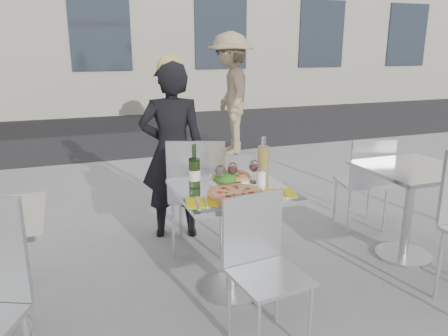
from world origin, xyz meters
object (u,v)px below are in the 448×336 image
object	(u,v)px
side_chair_rfar	(366,177)
woman_diner	(172,152)
napkin_left	(201,202)
napkin_right	(280,193)
side_table_right	(410,193)
sugar_shaker	(261,176)
carafe	(263,160)
wineglass_red_b	(254,167)
main_table	(232,218)
chair_far	(198,187)
pizza_far	(231,176)
wineglass_white_a	(220,172)
chair_near	(261,257)
pizza_near	(236,193)
wine_bottle	(194,171)
wineglass_red_a	(233,169)
wineglass_white_b	(221,171)
pedestrian_b	(230,94)

from	to	relation	value
side_chair_rfar	woman_diner	bearing A→B (deg)	-3.34
napkin_left	napkin_right	world-z (taller)	same
side_table_right	napkin_right	world-z (taller)	napkin_right
side_table_right	sugar_shaker	xyz separation A→B (m)	(-1.28, 0.02, 0.26)
carafe	wineglass_red_b	bearing A→B (deg)	-138.09
sugar_shaker	wineglass_red_b	xyz separation A→B (m)	(-0.03, 0.05, 0.06)
main_table	sugar_shaker	xyz separation A→B (m)	(0.22, 0.02, 0.26)
chair_far	napkin_right	world-z (taller)	chair_far
pizza_far	wineglass_white_a	xyz separation A→B (m)	(-0.14, -0.17, 0.09)
chair_far	wineglass_red_b	bearing A→B (deg)	137.37
chair_near	woman_diner	bearing A→B (deg)	87.89
pizza_near	napkin_right	world-z (taller)	pizza_near
side_table_right	chair_near	xyz separation A→B (m)	(-1.52, -0.51, -0.04)
woman_diner	pizza_far	size ratio (longest dim) A/B	5.06
napkin_right	chair_near	bearing A→B (deg)	-115.80
wine_bottle	sugar_shaker	distance (m)	0.45
chair_near	wineglass_white_a	xyz separation A→B (m)	(-0.05, 0.55, 0.36)
woman_diner	wineglass_red_a	bearing A→B (deg)	113.34
woman_diner	pizza_far	world-z (taller)	woman_diner
chair_far	wine_bottle	size ratio (longest dim) A/B	3.30
sugar_shaker	napkin_left	distance (m)	0.54
main_table	wineglass_white_b	xyz separation A→B (m)	(-0.06, 0.05, 0.32)
chair_near	napkin_left	xyz separation A→B (m)	(-0.25, 0.32, 0.25)
pizza_far	wineglass_red_a	xyz separation A→B (m)	(-0.04, -0.15, 0.09)
side_chair_rfar	wineglass_red_a	xyz separation A→B (m)	(-1.49, -0.49, 0.34)
sugar_shaker	wineglass_white_b	xyz separation A→B (m)	(-0.28, 0.02, 0.06)
side_chair_rfar	wineglass_white_a	xyz separation A→B (m)	(-1.58, -0.52, 0.34)
side_chair_rfar	napkin_left	xyz separation A→B (m)	(-1.79, -0.75, 0.24)
napkin_left	sugar_shaker	bearing A→B (deg)	36.30
side_chair_rfar	napkin_right	distance (m)	1.50
woman_diner	pedestrian_b	world-z (taller)	pedestrian_b
side_chair_rfar	woman_diner	size ratio (longest dim) A/B	0.57
woman_diner	pizza_far	distance (m)	0.88
chair_far	napkin_left	size ratio (longest dim) A/B	4.53
napkin_left	pizza_far	bearing A→B (deg)	62.13
pedestrian_b	woman_diner	bearing A→B (deg)	-17.49
chair_near	pizza_near	size ratio (longest dim) A/B	2.34
pizza_far	wineglass_red_b	distance (m)	0.20
chair_far	main_table	bearing A→B (deg)	117.75
napkin_left	side_table_right	bearing A→B (deg)	18.66
pizza_far	napkin_left	distance (m)	0.53
side_table_right	chair_near	world-z (taller)	chair_near
woman_diner	napkin_right	xyz separation A→B (m)	(0.39, -1.27, -0.02)
chair_far	wineglass_white_a	world-z (taller)	chair_far
pizza_far	side_chair_rfar	bearing A→B (deg)	13.52
side_table_right	wineglass_white_b	size ratio (longest dim) A/B	4.76
chair_far	wineglass_white_b	bearing A→B (deg)	112.03
pedestrian_b	napkin_left	distance (m)	4.42
side_table_right	side_chair_rfar	size ratio (longest dim) A/B	0.86
wine_bottle	wineglass_white_a	bearing A→B (deg)	-15.40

